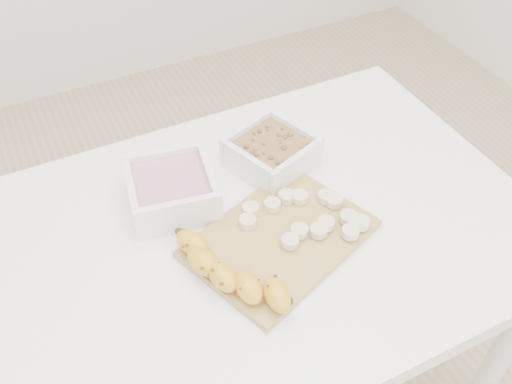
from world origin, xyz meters
name	(u,v)px	position (x,y,z in m)	size (l,w,h in m)	color
table	(263,258)	(0.00, 0.00, 0.65)	(1.00, 0.70, 0.75)	white
bowl_yogurt	(172,189)	(-0.13, 0.13, 0.79)	(0.18, 0.18, 0.07)	white
bowl_granola	(272,152)	(0.09, 0.14, 0.79)	(0.19, 0.19, 0.07)	white
cutting_board	(280,239)	(0.01, -0.05, 0.76)	(0.31, 0.22, 0.01)	#AA8342
banana	(233,273)	(-0.11, -0.10, 0.78)	(0.06, 0.23, 0.04)	orange
banana_slices	(311,216)	(0.08, -0.04, 0.78)	(0.21, 0.16, 0.02)	beige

